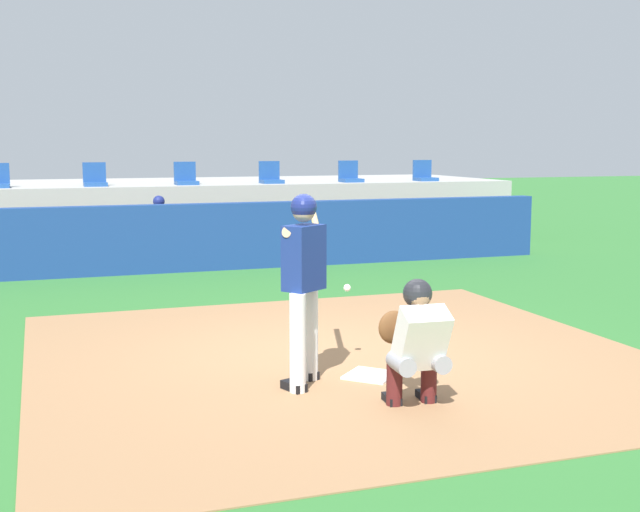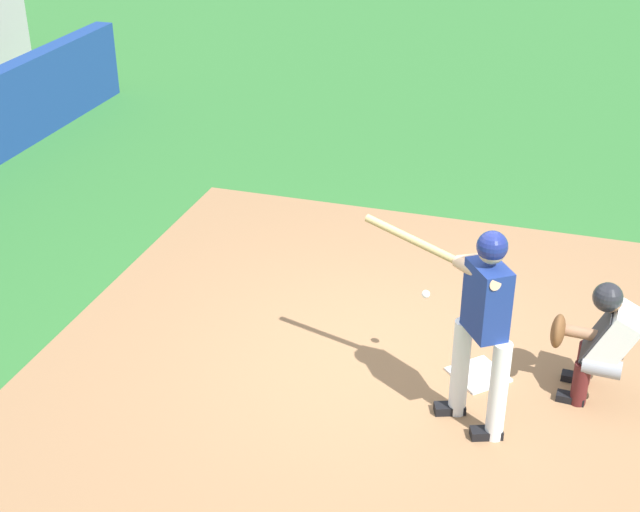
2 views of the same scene
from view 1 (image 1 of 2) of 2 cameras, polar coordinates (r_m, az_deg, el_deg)
The scene contains 14 objects.
ground_plane at distance 8.78m, azimuth 1.50°, elevation -7.07°, with size 80.00×80.00×0.00m, color #2D6B2D.
dirt_infield at distance 8.78m, azimuth 1.50°, elevation -7.03°, with size 6.40×6.40×0.01m, color #936B47.
home_plate at distance 8.06m, azimuth 3.52°, elevation -8.27°, with size 0.44×0.44×0.02m, color white.
batter_at_plate at distance 7.56m, azimuth -1.10°, elevation -1.46°, with size 0.72×1.36×1.80m.
catcher_crouched at distance 7.05m, azimuth 6.66°, elevation -5.74°, with size 0.50×1.87×1.13m.
dugout_wall at distance 14.84m, azimuth -7.33°, elevation 1.34°, with size 13.00×0.30×1.20m, color navy.
dugout_bench at distance 15.86m, azimuth -8.05°, elevation 0.38°, with size 11.80×0.44×0.45m, color olive.
dugout_player_1 at distance 15.52m, azimuth -11.03°, elevation 1.82°, with size 0.49×0.70×1.30m.
stands_platform at distance 19.14m, azimuth -10.03°, elevation 3.03°, with size 15.00×4.40×1.40m, color #9E9E99.
stadium_seat_2 at distance 17.37m, azimuth -15.38°, elevation 5.16°, with size 0.46×0.46×0.48m.
stadium_seat_3 at distance 17.59m, azimuth -9.31°, elevation 5.36°, with size 0.46×0.46×0.48m.
stadium_seat_4 at distance 18.00m, azimuth -3.45°, elevation 5.50°, with size 0.46×0.46×0.48m.
stadium_seat_5 at distance 18.59m, azimuth 2.10°, elevation 5.58°, with size 0.46×0.46×0.48m.
stadium_seat_6 at distance 19.33m, azimuth 7.26°, elevation 5.61°, with size 0.46×0.46×0.48m.
Camera 1 is at (-2.99, -7.94, 2.25)m, focal length 46.02 mm.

